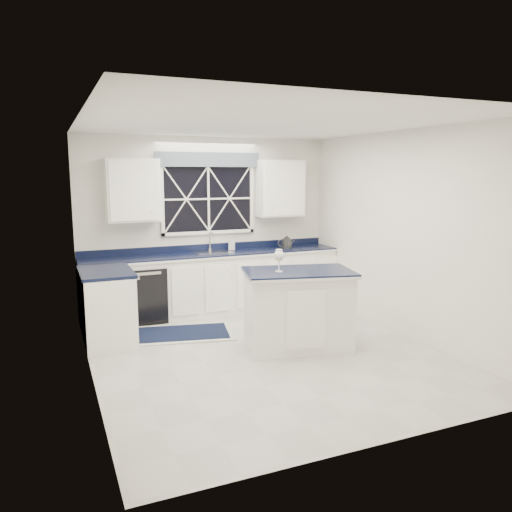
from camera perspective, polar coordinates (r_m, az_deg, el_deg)
name	(u,v)px	position (r m, az deg, el deg)	size (l,w,h in m)	color
ground	(266,353)	(6.14, 1.13, -10.98)	(4.50, 4.50, 0.00)	#B1B1AC
back_wall	(208,224)	(7.90, -5.51, 3.64)	(4.00, 0.10, 2.70)	silver
base_cabinets	(197,288)	(7.52, -6.75, -3.64)	(3.99, 1.60, 0.90)	white
countertop	(214,254)	(7.68, -4.79, 0.24)	(3.98, 0.64, 0.04)	black
dishwasher	(143,293)	(7.51, -12.75, -4.13)	(0.60, 0.58, 0.82)	black
window	(208,194)	(7.83, -5.46, 7.11)	(1.65, 0.09, 1.26)	black
upper_cabinets	(211,189)	(7.71, -5.19, 7.59)	(3.10, 0.34, 0.90)	white
faucet	(210,241)	(7.83, -5.25, 1.74)	(0.05, 0.20, 0.30)	#B0B0B2
island	(298,309)	(6.20, 4.82, -6.05)	(1.45, 1.06, 0.97)	white
rug	(183,333)	(6.88, -8.35, -8.73)	(1.49, 1.09, 0.02)	#BBBAB5
kettle	(287,242)	(8.14, 3.52, 1.59)	(0.28, 0.21, 0.20)	#303032
wine_glass	(279,256)	(5.97, 2.64, -0.03)	(0.11, 0.11, 0.27)	white
soap_bottle	(232,243)	(7.95, -2.78, 1.52)	(0.10, 0.10, 0.22)	silver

